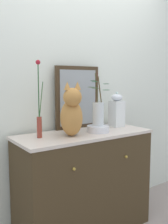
{
  "coord_description": "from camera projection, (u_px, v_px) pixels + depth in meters",
  "views": [
    {
      "loc": [
        -1.24,
        -1.78,
        1.34
      ],
      "look_at": [
        0.0,
        0.0,
        1.07
      ],
      "focal_mm": 41.29,
      "sensor_mm": 36.0,
      "label": 1
    }
  ],
  "objects": [
    {
      "name": "wall_back",
      "position": [
        65.0,
        84.0,
        2.41
      ],
      "size": [
        4.4,
        0.08,
        2.6
      ],
      "primitive_type": "cube",
      "color": "silver",
      "rests_on": "ground_plane"
    },
    {
      "name": "cat_sitting",
      "position": [
        72.0,
        113.0,
        2.06
      ],
      "size": [
        0.27,
        0.43,
        0.44
      ],
      "color": "#B37C3D",
      "rests_on": "sideboard"
    },
    {
      "name": "vase_glass_clear",
      "position": [
        98.0,
        112.0,
        2.22
      ],
      "size": [
        0.13,
        0.19,
        0.46
      ],
      "color": "silver",
      "rests_on": "bowl_porcelain"
    },
    {
      "name": "sideboard",
      "position": [
        84.0,
        182.0,
        2.26
      ],
      "size": [
        1.19,
        0.5,
        0.89
      ],
      "color": "#3F311D",
      "rests_on": "ground_plane"
    },
    {
      "name": "vase_slim_green",
      "position": [
        39.0,
        115.0,
        2.0
      ],
      "size": [
        0.06,
        0.04,
        0.6
      ],
      "color": "brown",
      "rests_on": "sideboard"
    },
    {
      "name": "mirror_leaning",
      "position": [
        78.0,
        97.0,
        2.39
      ],
      "size": [
        0.46,
        0.03,
        0.58
      ],
      "color": "#392A1A",
      "rests_on": "sideboard"
    },
    {
      "name": "bowl_porcelain",
      "position": [
        98.0,
        129.0,
        2.24
      ],
      "size": [
        0.19,
        0.19,
        0.06
      ],
      "primitive_type": "cylinder",
      "color": "silver",
      "rests_on": "sideboard"
    },
    {
      "name": "jar_lidded_porcelain",
      "position": [
        117.0,
        111.0,
        2.5
      ],
      "size": [
        0.12,
        0.12,
        0.34
      ],
      "color": "white",
      "rests_on": "sideboard"
    }
  ]
}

